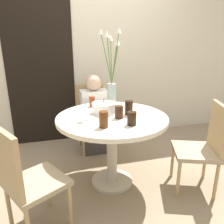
{
  "coord_description": "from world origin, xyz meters",
  "views": [
    {
      "loc": [
        -0.53,
        -1.92,
        1.41
      ],
      "look_at": [
        0.0,
        0.0,
        0.78
      ],
      "focal_mm": 35.0,
      "sensor_mm": 36.0,
      "label": 1
    }
  ],
  "objects_px": {
    "drink_glass_0": "(104,119)",
    "drink_glass_1": "(129,108)",
    "chair_right_flank": "(25,177)",
    "flower_vase": "(112,81)",
    "chair_near_front": "(205,144)",
    "side_plate": "(85,119)",
    "drink_glass_4": "(92,102)",
    "birthday_cake": "(104,108)",
    "person_guest": "(94,117)",
    "drink_glass_3": "(119,112)",
    "chair_far_back": "(92,114)",
    "drink_glass_2": "(132,118)"
  },
  "relations": [
    {
      "from": "chair_right_flank",
      "to": "drink_glass_3",
      "type": "distance_m",
      "value": 0.95
    },
    {
      "from": "flower_vase",
      "to": "side_plate",
      "type": "distance_m",
      "value": 0.54
    },
    {
      "from": "chair_far_back",
      "to": "chair_right_flank",
      "type": "bearing_deg",
      "value": -121.29
    },
    {
      "from": "flower_vase",
      "to": "drink_glass_1",
      "type": "distance_m",
      "value": 0.36
    },
    {
      "from": "drink_glass_0",
      "to": "drink_glass_1",
      "type": "height_order",
      "value": "same"
    },
    {
      "from": "chair_far_back",
      "to": "chair_near_front",
      "type": "relative_size",
      "value": 1.0
    },
    {
      "from": "chair_near_front",
      "to": "flower_vase",
      "type": "xyz_separation_m",
      "value": [
        -0.76,
        0.6,
        0.54
      ]
    },
    {
      "from": "birthday_cake",
      "to": "drink_glass_1",
      "type": "xyz_separation_m",
      "value": [
        0.23,
        -0.1,
        0.02
      ]
    },
    {
      "from": "chair_right_flank",
      "to": "side_plate",
      "type": "xyz_separation_m",
      "value": [
        0.5,
        0.41,
        0.26
      ]
    },
    {
      "from": "drink_glass_4",
      "to": "flower_vase",
      "type": "bearing_deg",
      "value": -24.93
    },
    {
      "from": "person_guest",
      "to": "chair_right_flank",
      "type": "bearing_deg",
      "value": -121.95
    },
    {
      "from": "chair_right_flank",
      "to": "drink_glass_0",
      "type": "bearing_deg",
      "value": -103.92
    },
    {
      "from": "flower_vase",
      "to": "drink_glass_4",
      "type": "distance_m",
      "value": 0.32
    },
    {
      "from": "drink_glass_2",
      "to": "chair_right_flank",
      "type": "bearing_deg",
      "value": -168.84
    },
    {
      "from": "drink_glass_4",
      "to": "chair_right_flank",
      "type": "bearing_deg",
      "value": -128.23
    },
    {
      "from": "chair_right_flank",
      "to": "drink_glass_3",
      "type": "bearing_deg",
      "value": -95.73
    },
    {
      "from": "birthday_cake",
      "to": "drink_glass_0",
      "type": "height_order",
      "value": "birthday_cake"
    },
    {
      "from": "drink_glass_4",
      "to": "person_guest",
      "type": "bearing_deg",
      "value": 76.11
    },
    {
      "from": "drink_glass_0",
      "to": "person_guest",
      "type": "distance_m",
      "value": 1.05
    },
    {
      "from": "chair_right_flank",
      "to": "person_guest",
      "type": "relative_size",
      "value": 0.85
    },
    {
      "from": "flower_vase",
      "to": "drink_glass_4",
      "type": "relative_size",
      "value": 7.22
    },
    {
      "from": "drink_glass_3",
      "to": "chair_far_back",
      "type": "bearing_deg",
      "value": 95.25
    },
    {
      "from": "flower_vase",
      "to": "side_plate",
      "type": "height_order",
      "value": "flower_vase"
    },
    {
      "from": "birthday_cake",
      "to": "drink_glass_1",
      "type": "distance_m",
      "value": 0.25
    },
    {
      "from": "chair_near_front",
      "to": "drink_glass_1",
      "type": "xyz_separation_m",
      "value": [
        -0.66,
        0.33,
        0.32
      ]
    },
    {
      "from": "chair_far_back",
      "to": "birthday_cake",
      "type": "height_order",
      "value": "birthday_cake"
    },
    {
      "from": "chair_near_front",
      "to": "drink_glass_1",
      "type": "bearing_deg",
      "value": -95.07
    },
    {
      "from": "birthday_cake",
      "to": "flower_vase",
      "type": "xyz_separation_m",
      "value": [
        0.13,
        0.18,
        0.23
      ]
    },
    {
      "from": "side_plate",
      "to": "drink_glass_4",
      "type": "bearing_deg",
      "value": 70.46
    },
    {
      "from": "drink_glass_1",
      "to": "drink_glass_2",
      "type": "xyz_separation_m",
      "value": [
        -0.07,
        -0.28,
        -0.01
      ]
    },
    {
      "from": "chair_right_flank",
      "to": "drink_glass_1",
      "type": "xyz_separation_m",
      "value": [
        0.94,
        0.45,
        0.32
      ]
    },
    {
      "from": "flower_vase",
      "to": "person_guest",
      "type": "height_order",
      "value": "flower_vase"
    },
    {
      "from": "flower_vase",
      "to": "drink_glass_2",
      "type": "distance_m",
      "value": 0.6
    },
    {
      "from": "chair_far_back",
      "to": "drink_glass_1",
      "type": "height_order",
      "value": "chair_far_back"
    },
    {
      "from": "drink_glass_0",
      "to": "drink_glass_1",
      "type": "distance_m",
      "value": 0.42
    },
    {
      "from": "birthday_cake",
      "to": "drink_glass_4",
      "type": "xyz_separation_m",
      "value": [
        -0.07,
        0.27,
        0.0
      ]
    },
    {
      "from": "drink_glass_3",
      "to": "person_guest",
      "type": "relative_size",
      "value": 0.11
    },
    {
      "from": "birthday_cake",
      "to": "person_guest",
      "type": "relative_size",
      "value": 0.23
    },
    {
      "from": "chair_far_back",
      "to": "drink_glass_3",
      "type": "height_order",
      "value": "chair_far_back"
    },
    {
      "from": "drink_glass_0",
      "to": "drink_glass_4",
      "type": "xyz_separation_m",
      "value": [
        0.02,
        0.64,
        -0.01
      ]
    },
    {
      "from": "drink_glass_2",
      "to": "person_guest",
      "type": "xyz_separation_m",
      "value": [
        -0.13,
        1.01,
        -0.31
      ]
    },
    {
      "from": "chair_near_front",
      "to": "drink_glass_0",
      "type": "relative_size",
      "value": 6.34
    },
    {
      "from": "chair_right_flank",
      "to": "drink_glass_1",
      "type": "height_order",
      "value": "chair_right_flank"
    },
    {
      "from": "birthday_cake",
      "to": "chair_far_back",
      "type": "bearing_deg",
      "value": 89.03
    },
    {
      "from": "chair_right_flank",
      "to": "person_guest",
      "type": "height_order",
      "value": "person_guest"
    },
    {
      "from": "side_plate",
      "to": "chair_right_flank",
      "type": "bearing_deg",
      "value": -140.52
    },
    {
      "from": "drink_glass_0",
      "to": "drink_glass_1",
      "type": "xyz_separation_m",
      "value": [
        0.31,
        0.27,
        0.0
      ]
    },
    {
      "from": "chair_right_flank",
      "to": "flower_vase",
      "type": "relative_size",
      "value": 1.09
    },
    {
      "from": "drink_glass_2",
      "to": "drink_glass_4",
      "type": "height_order",
      "value": "drink_glass_2"
    },
    {
      "from": "drink_glass_1",
      "to": "chair_right_flank",
      "type": "bearing_deg",
      "value": -154.25
    }
  ]
}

